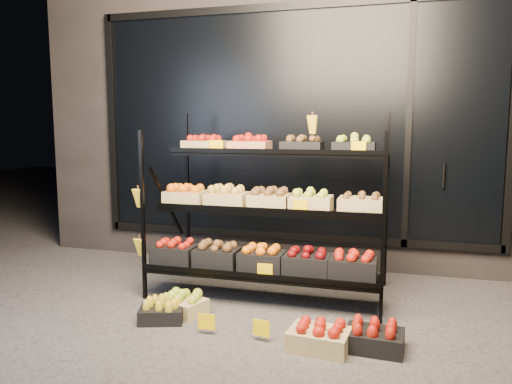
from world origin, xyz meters
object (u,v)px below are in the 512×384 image
(display_rack, at_px, (266,209))
(floor_crate_left, at_px, (183,303))
(floor_crate_midright, at_px, (319,336))
(floor_crate_midleft, at_px, (162,311))

(display_rack, bearing_deg, floor_crate_left, -129.53)
(floor_crate_left, distance_m, floor_crate_midright, 1.24)
(floor_crate_midleft, relative_size, floor_crate_midright, 0.93)
(floor_crate_midright, bearing_deg, floor_crate_left, 168.47)
(floor_crate_midleft, height_order, floor_crate_midright, floor_crate_midright)
(floor_crate_left, xyz_separation_m, floor_crate_midright, (1.18, -0.36, 0.01))
(display_rack, xyz_separation_m, floor_crate_midleft, (-0.63, -0.86, -0.70))
(display_rack, bearing_deg, floor_crate_midright, -57.35)
(floor_crate_left, bearing_deg, floor_crate_midright, 3.82)
(floor_crate_midleft, bearing_deg, display_rack, 35.25)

